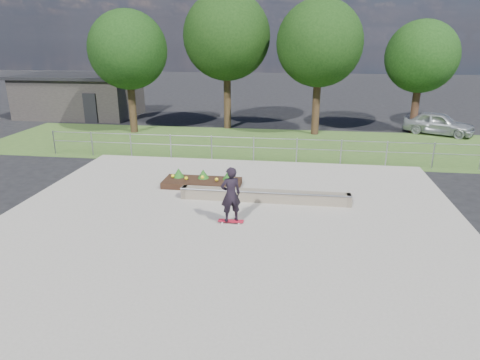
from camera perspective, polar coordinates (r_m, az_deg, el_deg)
name	(u,v)px	position (r m, az deg, el deg)	size (l,w,h in m)	color
ground	(227,229)	(13.21, -1.78, -6.55)	(120.00, 120.00, 0.00)	black
grass_verge	(260,144)	(23.54, 2.74, 4.81)	(30.00, 8.00, 0.02)	#355321
concrete_slab	(227,228)	(13.19, -1.78, -6.44)	(15.00, 15.00, 0.06)	gray
fence	(254,146)	(19.98, 1.83, 4.56)	(20.06, 0.06, 1.20)	gray
building	(80,95)	(34.08, -20.56, 10.52)	(8.40, 5.40, 3.00)	#292624
tree_far_left	(128,50)	(26.75, -14.72, 16.39)	(4.55, 4.55, 7.15)	black
tree_mid_left	(227,37)	(27.16, -1.78, 18.57)	(5.25, 5.25, 8.25)	black
tree_mid_right	(320,44)	(25.80, 10.56, 17.45)	(4.90, 4.90, 7.70)	#301F13
tree_far_right	(422,57)	(28.17, 23.05, 14.87)	(4.20, 4.20, 6.60)	#311C13
grind_ledge	(265,196)	(15.13, 3.29, -2.14)	(6.00, 0.44, 0.43)	#6A5E4E
planter_bed	(202,181)	(16.75, -5.05, -0.16)	(3.00, 1.20, 0.61)	black
skateboarder	(231,195)	(13.11, -1.25, -1.96)	(0.80, 0.65, 1.83)	white
parked_car	(439,123)	(28.42, 24.95, 6.86)	(1.59, 3.96, 1.35)	#A5AAAE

